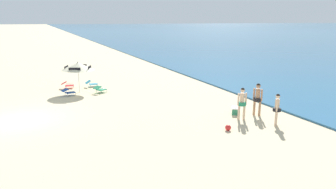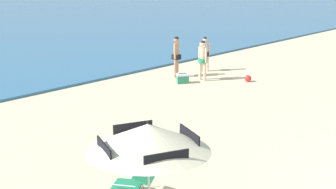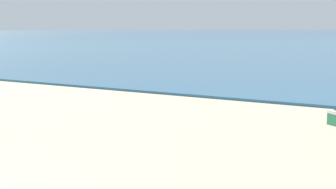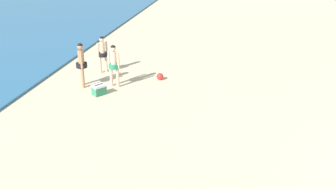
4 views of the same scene
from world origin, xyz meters
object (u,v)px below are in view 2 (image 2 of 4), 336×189
object	(u,v)px
cooler_box	(183,78)
beach_umbrella_striped_main	(148,138)
person_standing_near_shore	(176,54)
lounge_chair_under_umbrella	(133,182)
person_standing_beside	(203,58)
beach_ball	(248,78)
person_wading_in	(205,51)

from	to	relation	value
cooler_box	beach_umbrella_striped_main	bearing A→B (deg)	-140.86
person_standing_near_shore	lounge_chair_under_umbrella	bearing A→B (deg)	-141.87
person_standing_beside	beach_ball	size ratio (longest dim) A/B	6.06
beach_umbrella_striped_main	cooler_box	bearing A→B (deg)	39.14
person_standing_beside	person_wading_in	distance (m)	1.75
person_standing_near_shore	beach_ball	distance (m)	3.26
person_standing_near_shore	beach_ball	bearing A→B (deg)	-62.39
beach_umbrella_striped_main	person_standing_near_shore	xyz separation A→B (m)	(9.54, 8.20, -0.85)
beach_umbrella_striped_main	beach_ball	bearing A→B (deg)	26.26
person_standing_near_shore	person_wading_in	distance (m)	1.72
person_standing_beside	lounge_chair_under_umbrella	bearing A→B (deg)	-148.10
person_wading_in	beach_umbrella_striped_main	bearing A→B (deg)	-144.51
person_wading_in	beach_ball	distance (m)	2.73
beach_umbrella_striped_main	person_standing_near_shore	size ratio (longest dim) A/B	1.83
beach_umbrella_striped_main	beach_ball	world-z (taller)	beach_umbrella_striped_main
person_wading_in	beach_ball	bearing A→B (deg)	-95.68
lounge_chair_under_umbrella	beach_umbrella_striped_main	bearing A→B (deg)	-120.65
person_wading_in	beach_ball	world-z (taller)	person_wading_in
beach_ball	beach_umbrella_striped_main	bearing A→B (deg)	-153.74
person_standing_beside	person_wading_in	xyz separation A→B (m)	(1.40, 1.05, -0.06)
person_standing_near_shore	person_wading_in	xyz separation A→B (m)	(1.71, -0.18, -0.11)
beach_umbrella_striped_main	person_wading_in	world-z (taller)	beach_umbrella_striped_main
lounge_chair_under_umbrella	person_standing_near_shore	bearing A→B (deg)	38.13
beach_umbrella_striped_main	person_standing_near_shore	bearing A→B (deg)	40.68
beach_ball	person_standing_beside	bearing A→B (deg)	126.32
beach_umbrella_striped_main	beach_ball	size ratio (longest dim) A/B	11.60
beach_umbrella_striped_main	cooler_box	world-z (taller)	beach_umbrella_striped_main
lounge_chair_under_umbrella	cooler_box	distance (m)	10.04
person_standing_beside	person_wading_in	world-z (taller)	person_standing_beside
person_wading_in	cooler_box	size ratio (longest dim) A/B	2.63
beach_ball	cooler_box	bearing A→B (deg)	138.79
person_standing_near_shore	cooler_box	bearing A→B (deg)	-123.63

